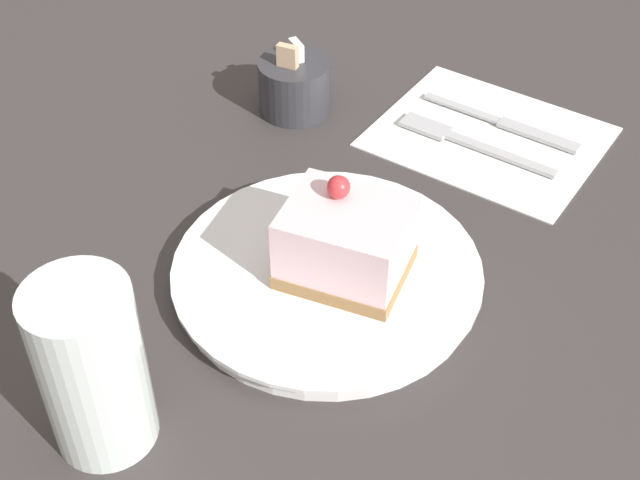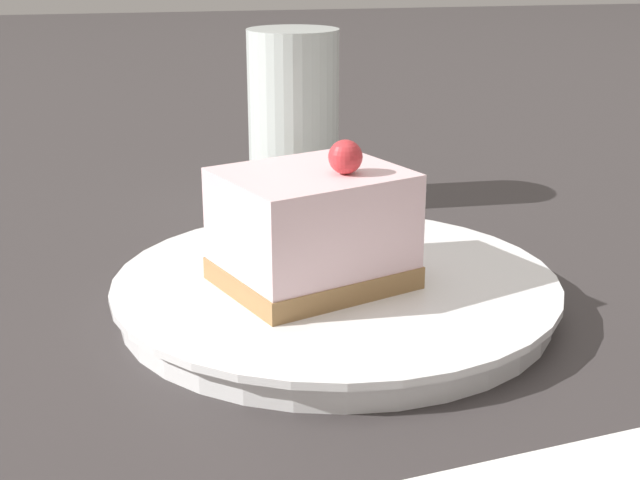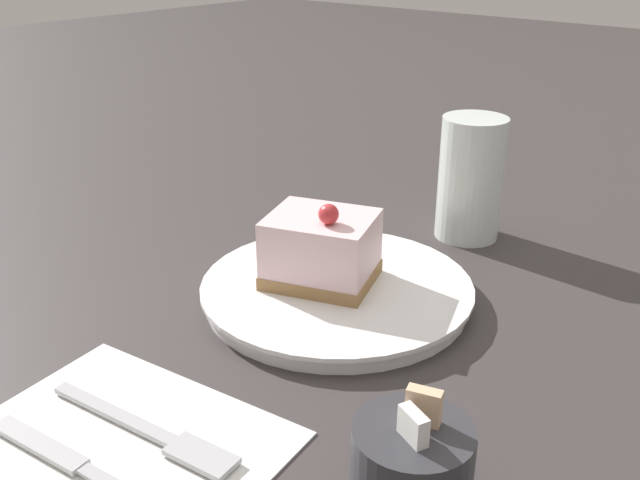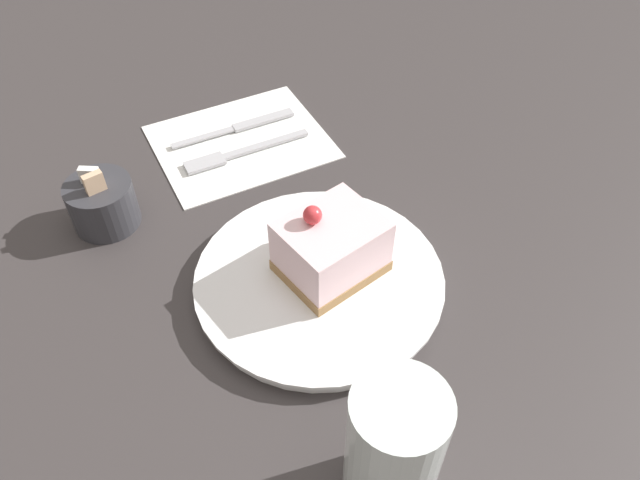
{
  "view_description": "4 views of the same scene",
  "coord_description": "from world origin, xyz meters",
  "px_view_note": "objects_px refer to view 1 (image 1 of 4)",
  "views": [
    {
      "loc": [
        -0.37,
        -0.35,
        0.5
      ],
      "look_at": [
        -0.01,
        -0.03,
        0.06
      ],
      "focal_mm": 50.0,
      "sensor_mm": 36.0,
      "label": 1
    },
    {
      "loc": [
        0.45,
        -0.13,
        0.2
      ],
      "look_at": [
        0.03,
        -0.04,
        0.05
      ],
      "focal_mm": 50.0,
      "sensor_mm": 36.0,
      "label": 2
    },
    {
      "loc": [
        0.45,
        0.32,
        0.31
      ],
      "look_at": [
        0.02,
        -0.04,
        0.06
      ],
      "focal_mm": 40.0,
      "sensor_mm": 36.0,
      "label": 3
    },
    {
      "loc": [
        -0.36,
        0.1,
        0.48
      ],
      "look_at": [
        0.02,
        -0.03,
        0.05
      ],
      "focal_mm": 35.0,
      "sensor_mm": 36.0,
      "label": 4
    }
  ],
  "objects_px": {
    "knife": "(514,127)",
    "sugar_bowl": "(295,85)",
    "fork": "(463,140)",
    "drinking_glass": "(92,368)",
    "plate": "(327,274)",
    "cake_slice": "(346,242)"
  },
  "relations": [
    {
      "from": "sugar_bowl",
      "to": "drinking_glass",
      "type": "relative_size",
      "value": 0.57
    },
    {
      "from": "sugar_bowl",
      "to": "fork",
      "type": "bearing_deg",
      "value": -69.0
    },
    {
      "from": "fork",
      "to": "knife",
      "type": "xyz_separation_m",
      "value": [
        0.05,
        -0.02,
        0.0
      ]
    },
    {
      "from": "knife",
      "to": "sugar_bowl",
      "type": "bearing_deg",
      "value": 114.25
    },
    {
      "from": "fork",
      "to": "sugar_bowl",
      "type": "relative_size",
      "value": 2.13
    },
    {
      "from": "plate",
      "to": "knife",
      "type": "xyz_separation_m",
      "value": [
        0.28,
        0.0,
        -0.01
      ]
    },
    {
      "from": "cake_slice",
      "to": "fork",
      "type": "height_order",
      "value": "cake_slice"
    },
    {
      "from": "cake_slice",
      "to": "plate",
      "type": "bearing_deg",
      "value": 91.07
    },
    {
      "from": "knife",
      "to": "sugar_bowl",
      "type": "distance_m",
      "value": 0.22
    },
    {
      "from": "knife",
      "to": "sugar_bowl",
      "type": "height_order",
      "value": "sugar_bowl"
    },
    {
      "from": "cake_slice",
      "to": "sugar_bowl",
      "type": "bearing_deg",
      "value": 32.07
    },
    {
      "from": "plate",
      "to": "cake_slice",
      "type": "distance_m",
      "value": 0.04
    },
    {
      "from": "fork",
      "to": "sugar_bowl",
      "type": "height_order",
      "value": "sugar_bowl"
    },
    {
      "from": "drinking_glass",
      "to": "plate",
      "type": "bearing_deg",
      "value": -4.68
    },
    {
      "from": "fork",
      "to": "sugar_bowl",
      "type": "bearing_deg",
      "value": 103.7
    },
    {
      "from": "cake_slice",
      "to": "fork",
      "type": "xyz_separation_m",
      "value": [
        0.22,
        0.04,
        -0.04
      ]
    },
    {
      "from": "plate",
      "to": "sugar_bowl",
      "type": "distance_m",
      "value": 0.25
    },
    {
      "from": "plate",
      "to": "knife",
      "type": "relative_size",
      "value": 1.5
    },
    {
      "from": "cake_slice",
      "to": "drinking_glass",
      "type": "xyz_separation_m",
      "value": [
        -0.21,
        0.03,
        0.02
      ]
    },
    {
      "from": "fork",
      "to": "drinking_glass",
      "type": "height_order",
      "value": "drinking_glass"
    },
    {
      "from": "fork",
      "to": "knife",
      "type": "relative_size",
      "value": 0.98
    },
    {
      "from": "cake_slice",
      "to": "drinking_glass",
      "type": "bearing_deg",
      "value": 152.14
    }
  ]
}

